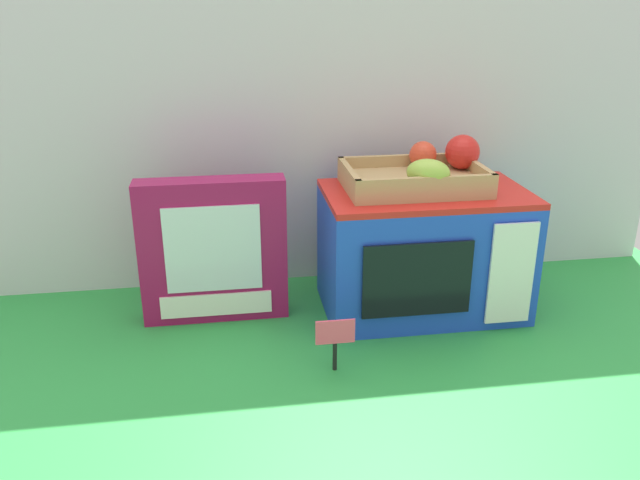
{
  "coord_description": "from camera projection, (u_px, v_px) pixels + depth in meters",
  "views": [
    {
      "loc": [
        -0.21,
        -1.19,
        0.63
      ],
      "look_at": [
        -0.03,
        0.01,
        0.16
      ],
      "focal_mm": 35.95,
      "sensor_mm": 36.0,
      "label": 1
    }
  ],
  "objects": [
    {
      "name": "ground_plane",
      "position": [
        335.0,
        312.0,
        1.35
      ],
      "size": [
        1.7,
        1.7,
        0.0
      ],
      "primitive_type": "plane",
      "color": "green",
      "rests_on": "ground"
    },
    {
      "name": "display_back_panel",
      "position": [
        320.0,
        126.0,
        1.41
      ],
      "size": [
        1.61,
        0.03,
        0.71
      ],
      "primitive_type": "cube",
      "color": "silver",
      "rests_on": "ground"
    },
    {
      "name": "toy_microwave",
      "position": [
        423.0,
        251.0,
        1.33
      ],
      "size": [
        0.41,
        0.25,
        0.26
      ],
      "color": "blue",
      "rests_on": "ground"
    },
    {
      "name": "food_groups_crate",
      "position": [
        423.0,
        173.0,
        1.29
      ],
      "size": [
        0.29,
        0.2,
        0.1
      ],
      "color": "tan",
      "rests_on": "toy_microwave"
    },
    {
      "name": "cookie_set_box",
      "position": [
        213.0,
        251.0,
        1.28
      ],
      "size": [
        0.29,
        0.06,
        0.29
      ],
      "color": "#99144C",
      "rests_on": "ground"
    },
    {
      "name": "price_sign",
      "position": [
        335.0,
        337.0,
        1.12
      ],
      "size": [
        0.07,
        0.01,
        0.1
      ],
      "color": "black",
      "rests_on": "ground"
    }
  ]
}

